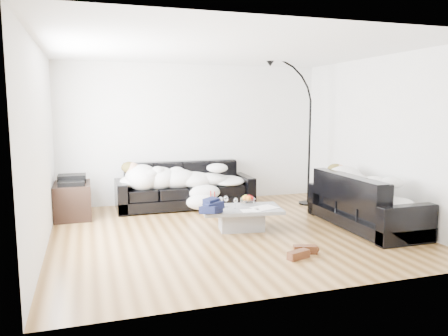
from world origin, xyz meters
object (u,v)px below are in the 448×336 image
object	(u,v)px
coffee_table	(241,219)
candle_left	(211,199)
sofa_back	(185,185)
fruit_bowl	(248,199)
wine_glass_a	(226,201)
sleeper_back	(186,173)
floor_lamp	(310,141)
sofa_right	(365,201)
stereo	(72,179)
candle_right	(215,199)
wine_glass_c	(236,203)
av_cabinet	(73,200)
shoes	(302,252)
sleeper_right	(366,186)
wine_glass_b	(221,203)

from	to	relation	value
coffee_table	candle_left	world-z (taller)	candle_left
sofa_back	fruit_bowl	distance (m)	1.65
wine_glass_a	sleeper_back	bearing A→B (deg)	99.59
sofa_back	floor_lamp	world-z (taller)	floor_lamp
sofa_right	stereo	size ratio (longest dim) A/B	4.54
sleeper_back	candle_right	distance (m)	1.44
wine_glass_c	av_cabinet	bearing A→B (deg)	145.85
sofa_back	av_cabinet	world-z (taller)	sofa_back
shoes	fruit_bowl	bearing A→B (deg)	89.17
stereo	candle_left	bearing A→B (deg)	-33.77
sleeper_right	candle_right	size ratio (longest dim) A/B	8.11
coffee_table	candle_right	distance (m)	0.50
sofa_back	wine_glass_b	distance (m)	1.67
candle_left	wine_glass_a	bearing A→B (deg)	-16.07
coffee_table	floor_lamp	world-z (taller)	floor_lamp
wine_glass_b	candle_right	bearing A→B (deg)	100.66
wine_glass_c	floor_lamp	world-z (taller)	floor_lamp
coffee_table	fruit_bowl	size ratio (longest dim) A/B	4.94
sofa_right	wine_glass_c	world-z (taller)	sofa_right
sleeper_back	sleeper_right	size ratio (longest dim) A/B	1.21
sofa_back	candle_right	bearing A→B (deg)	-85.11
av_cabinet	sleeper_right	bearing A→B (deg)	-24.61
coffee_table	stereo	xyz separation A→B (m)	(-2.39, 1.53, 0.47)
wine_glass_a	av_cabinet	world-z (taller)	av_cabinet
fruit_bowl	av_cabinet	world-z (taller)	av_cabinet
sleeper_right	fruit_bowl	size ratio (longest dim) A/B	7.34
shoes	coffee_table	bearing A→B (deg)	97.36
coffee_table	sofa_back	bearing A→B (deg)	105.18
sleeper_back	sleeper_right	world-z (taller)	sleeper_right
sofa_back	candle_right	world-z (taller)	sofa_back
candle_right	shoes	size ratio (longest dim) A/B	0.43
stereo	wine_glass_c	bearing A→B (deg)	-33.48
sleeper_right	wine_glass_c	size ratio (longest dim) A/B	10.87
shoes	floor_lamp	distance (m)	3.16
fruit_bowl	wine_glass_c	xyz separation A→B (m)	(-0.27, -0.22, 0.01)
coffee_table	candle_right	xyz separation A→B (m)	(-0.34, 0.25, 0.27)
sofa_right	av_cabinet	bearing A→B (deg)	65.47
candle_right	sleeper_back	bearing A→B (deg)	95.06
wine_glass_a	candle_right	distance (m)	0.19
sleeper_right	shoes	world-z (taller)	sleeper_right
stereo	floor_lamp	size ratio (longest dim) A/B	0.19
wine_glass_a	floor_lamp	world-z (taller)	floor_lamp
wine_glass_a	wine_glass_b	world-z (taller)	wine_glass_b
coffee_table	wine_glass_b	xyz separation A→B (m)	(-0.30, 0.05, 0.25)
wine_glass_b	floor_lamp	distance (m)	2.52
wine_glass_b	stereo	bearing A→B (deg)	144.78
av_cabinet	floor_lamp	distance (m)	4.28
sofa_back	candle_right	size ratio (longest dim) A/B	11.59
sleeper_right	floor_lamp	size ratio (longest dim) A/B	0.73
candle_left	sleeper_right	bearing A→B (deg)	-14.38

